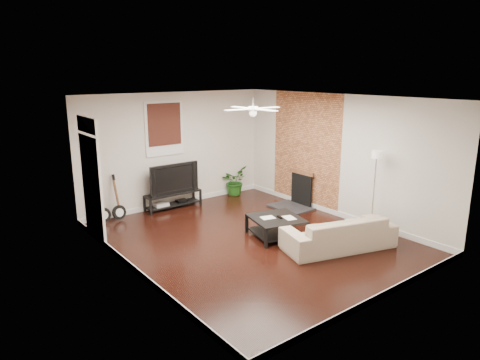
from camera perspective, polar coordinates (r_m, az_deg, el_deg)
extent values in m
cube|color=black|center=(8.76, 1.61, -7.83)|extent=(5.00, 6.00, 0.01)
cube|color=white|center=(8.14, 1.75, 10.79)|extent=(5.00, 6.00, 0.01)
cube|color=silver|center=(10.78, -8.49, 3.97)|extent=(5.00, 0.01, 2.80)
cube|color=silver|center=(6.39, 19.00, -3.73)|extent=(5.00, 0.01, 2.80)
cube|color=silver|center=(7.07, -14.22, -1.68)|extent=(0.01, 6.00, 2.80)
cube|color=silver|center=(10.07, 12.78, 3.06)|extent=(0.01, 6.00, 2.80)
cube|color=brown|center=(10.72, 8.63, 3.90)|extent=(0.02, 2.20, 2.80)
cube|color=black|center=(10.72, 7.38, -1.20)|extent=(0.80, 1.10, 0.92)
cube|color=#340F0E|center=(10.53, -9.95, 6.70)|extent=(1.00, 0.06, 1.30)
cube|color=white|center=(8.85, -18.89, 0.13)|extent=(0.08, 1.00, 2.50)
cube|color=black|center=(10.75, -8.80, -2.65)|extent=(1.42, 0.38, 0.40)
imported|color=black|center=(10.62, -8.97, 0.30)|extent=(1.27, 0.17, 0.73)
cube|color=black|center=(8.86, 4.79, -6.21)|extent=(1.18, 1.18, 0.41)
imported|color=tan|center=(8.45, 12.88, -6.75)|extent=(2.29, 1.41, 0.62)
imported|color=#1D5217|center=(11.73, -0.77, -0.12)|extent=(0.91, 0.89, 0.77)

